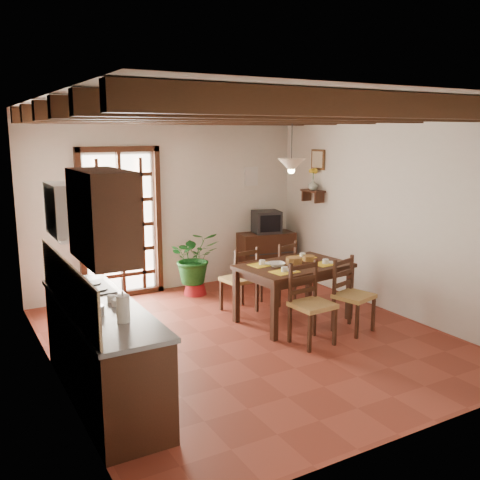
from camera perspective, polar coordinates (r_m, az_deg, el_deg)
ground_plane at (r=6.66m, az=0.97°, el=-10.43°), size 5.00×5.00×0.00m
room_shell at (r=6.22m, az=1.02°, el=5.30°), size 4.52×5.02×2.81m
ceiling_beams at (r=6.19m, az=1.05°, el=13.38°), size 4.50×4.34×0.20m
french_door at (r=8.22m, az=-12.61°, el=2.01°), size 1.26×0.11×2.32m
kitchen_counter at (r=5.26m, az=-14.51°, el=-11.33°), size 0.64×2.25×1.38m
upper_cabinet at (r=4.21m, az=-14.48°, el=2.50°), size 0.35×0.80×0.70m
range_hood at (r=5.44m, az=-17.67°, el=3.02°), size 0.38×0.60×0.54m
counter_items at (r=5.18m, az=-15.04°, el=-6.01°), size 0.50×1.43×0.25m
dining_table at (r=7.09m, az=5.76°, el=-3.39°), size 1.51×1.06×0.77m
chair_near_left at (r=6.46m, az=7.62°, el=-8.34°), size 0.48×0.46×0.98m
chair_near_right at (r=6.95m, az=11.92°, el=-7.18°), size 0.52×0.51×0.93m
chair_far_left at (r=7.53m, az=-0.03°, el=-5.47°), size 0.48×0.46×0.93m
chair_far_right at (r=7.95m, az=4.16°, el=-4.60°), size 0.53×0.51×0.93m
table_setting at (r=7.06m, az=5.78°, el=-2.22°), size 1.04×0.69×0.10m
table_bowl at (r=6.94m, az=3.92°, el=-2.62°), size 0.26×0.26×0.05m
sideboard at (r=9.18m, az=2.81°, el=-1.69°), size 0.99×0.55×0.80m
crt_tv at (r=9.06m, az=2.87°, el=1.95°), size 0.52×0.49×0.37m
fuse_box at (r=9.11m, az=1.20°, el=6.81°), size 0.25×0.03×0.32m
plant_pot at (r=8.38m, az=-4.82°, el=-5.05°), size 0.36×0.36×0.22m
potted_plant at (r=8.26m, az=-4.87°, el=-1.99°), size 2.28×2.09×2.14m
wall_shelf at (r=8.76m, az=7.77°, el=4.96°), size 0.20×0.42×0.20m
shelf_vase at (r=8.75m, az=7.80°, el=5.86°), size 0.15×0.15×0.15m
shelf_flowers at (r=8.73m, az=7.83°, el=7.22°), size 0.14×0.14×0.36m
framed_picture at (r=8.77m, az=8.31°, el=8.48°), size 0.03×0.32×0.32m
pendant_lamp at (r=6.95m, az=5.51°, el=8.06°), size 0.36×0.36×0.84m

